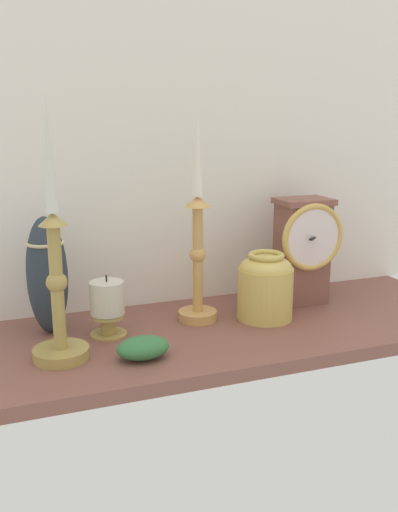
{
  "coord_description": "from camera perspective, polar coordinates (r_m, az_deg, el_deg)",
  "views": [
    {
      "loc": [
        -40.57,
        -91.9,
        38.51
      ],
      "look_at": [
        -6.3,
        0.0,
        14.0
      ],
      "focal_mm": 39.75,
      "sensor_mm": 36.0,
      "label": 1
    }
  ],
  "objects": [
    {
      "name": "mantel_clock",
      "position": [
        1.19,
        10.45,
        0.77
      ],
      "size": [
        13.79,
        10.26,
        21.97
      ],
      "color": "brown",
      "rests_on": "ground_plane"
    },
    {
      "name": "back_wall",
      "position": [
        1.18,
        -0.28,
        11.11
      ],
      "size": [
        120.0,
        2.0,
        65.0
      ],
      "primitive_type": "cube",
      "color": "white",
      "rests_on": "ground_plane"
    },
    {
      "name": "brass_vase_jar",
      "position": [
        1.1,
        6.69,
        -2.89
      ],
      "size": [
        10.69,
        10.69,
        13.14
      ],
      "color": "#D2B559",
      "rests_on": "ground_plane"
    },
    {
      "name": "candlestick_tall_left",
      "position": [
        0.92,
        -14.13,
        -2.63
      ],
      "size": [
        9.09,
        9.09,
        41.94
      ],
      "color": "#AA8E48",
      "rests_on": "ground_plane"
    },
    {
      "name": "ground_plane",
      "position": [
        1.08,
        3.16,
        -7.56
      ],
      "size": [
        100.0,
        36.0,
        2.4
      ],
      "primitive_type": "cube",
      "color": "brown"
    },
    {
      "name": "pillar_candle_front",
      "position": [
        1.02,
        -9.2,
        -4.93
      ],
      "size": [
        6.59,
        6.59,
        11.21
      ],
      "color": "tan",
      "rests_on": "ground_plane"
    },
    {
      "name": "tall_ceramic_vase",
      "position": [
        1.04,
        -15.03,
        -1.86
      ],
      "size": [
        7.22,
        7.22,
        21.43
      ],
      "color": "#29333E",
      "rests_on": "ground_plane"
    },
    {
      "name": "ivy_sprig",
      "position": [
        0.93,
        -5.66,
        -9.17
      ],
      "size": [
        8.66,
        6.06,
        3.68
      ],
      "color": "#35743E",
      "rests_on": "ground_plane"
    },
    {
      "name": "candlestick_tall_center",
      "position": [
        1.06,
        -0.14,
        1.1
      ],
      "size": [
        7.46,
        7.46,
        40.47
      ],
      "color": "tan",
      "rests_on": "ground_plane"
    }
  ]
}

